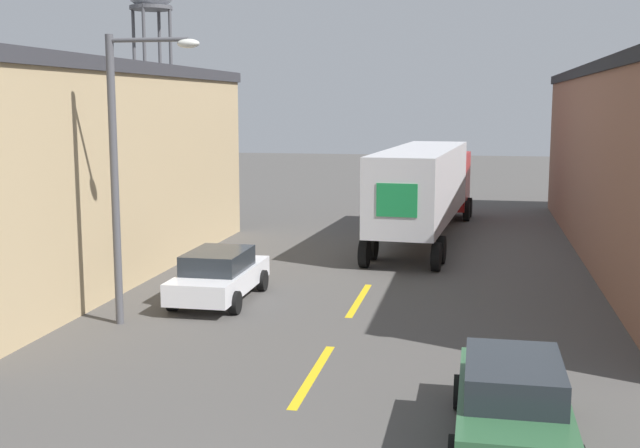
{
  "coord_description": "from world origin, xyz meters",
  "views": [
    {
      "loc": [
        3.24,
        -7.86,
        5.59
      ],
      "look_at": [
        -0.93,
        13.24,
        2.34
      ],
      "focal_mm": 45.0,
      "sensor_mm": 36.0,
      "label": 1
    }
  ],
  "objects_px": {
    "semi_truck": "(427,183)",
    "parked_car_left_far": "(219,275)",
    "street_lamp": "(125,158)",
    "parked_car_right_near": "(512,400)"
  },
  "relations": [
    {
      "from": "parked_car_left_far",
      "to": "parked_car_right_near",
      "type": "relative_size",
      "value": 1.0
    },
    {
      "from": "semi_truck",
      "to": "street_lamp",
      "type": "relative_size",
      "value": 2.13
    },
    {
      "from": "parked_car_left_far",
      "to": "street_lamp",
      "type": "distance_m",
      "value": 4.68
    },
    {
      "from": "parked_car_right_near",
      "to": "semi_truck",
      "type": "bearing_deg",
      "value": 97.64
    },
    {
      "from": "semi_truck",
      "to": "parked_car_left_far",
      "type": "bearing_deg",
      "value": -109.01
    },
    {
      "from": "street_lamp",
      "to": "parked_car_left_far",
      "type": "bearing_deg",
      "value": 62.17
    },
    {
      "from": "semi_truck",
      "to": "street_lamp",
      "type": "distance_m",
      "value": 16.3
    },
    {
      "from": "semi_truck",
      "to": "street_lamp",
      "type": "height_order",
      "value": "street_lamp"
    },
    {
      "from": "parked_car_left_far",
      "to": "parked_car_right_near",
      "type": "height_order",
      "value": "same"
    },
    {
      "from": "semi_truck",
      "to": "parked_car_right_near",
      "type": "bearing_deg",
      "value": -78.51
    }
  ]
}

